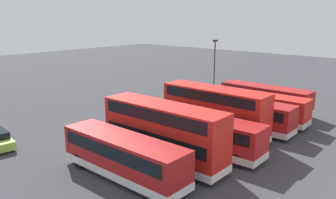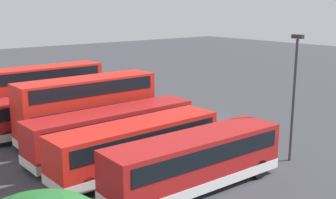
# 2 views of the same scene
# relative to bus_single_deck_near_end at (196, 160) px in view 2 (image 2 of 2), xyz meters

# --- Properties ---
(ground_plane) EXTENTS (140.00, 140.00, 0.00)m
(ground_plane) POSITION_rel_bus_single_deck_near_end_xyz_m (11.03, -9.84, -1.62)
(ground_plane) COLOR #38383D
(bus_single_deck_near_end) EXTENTS (2.77, 10.52, 2.95)m
(bus_single_deck_near_end) POSITION_rel_bus_single_deck_near_end_xyz_m (0.00, 0.00, 0.00)
(bus_single_deck_near_end) COLOR #A51919
(bus_single_deck_near_end) RESTS_ON ground
(bus_single_deck_second) EXTENTS (2.89, 10.76, 2.95)m
(bus_single_deck_second) POSITION_rel_bus_single_deck_near_end_xyz_m (3.94, 0.99, 0.00)
(bus_single_deck_second) COLOR red
(bus_single_deck_second) RESTS_ON ground
(bus_single_deck_third) EXTENTS (2.82, 11.67, 2.95)m
(bus_single_deck_third) POSITION_rel_bus_single_deck_near_end_xyz_m (7.42, 0.50, 0.00)
(bus_single_deck_third) COLOR #A51919
(bus_single_deck_third) RESTS_ON ground
(bus_double_decker_fourth) EXTENTS (2.62, 10.16, 4.55)m
(bus_double_decker_fourth) POSITION_rel_bus_single_deck_near_end_xyz_m (11.01, 0.41, 0.83)
(bus_double_decker_fourth) COLOR red
(bus_double_decker_fourth) RESTS_ON ground
(bus_single_deck_fifth) EXTENTS (2.95, 11.60, 2.95)m
(bus_single_deck_fifth) POSITION_rel_bus_single_deck_near_end_xyz_m (14.53, 1.10, 0.00)
(bus_single_deck_fifth) COLOR #A51919
(bus_single_deck_fifth) RESTS_ON ground
(bus_double_decker_sixth) EXTENTS (2.78, 10.39, 4.55)m
(bus_double_decker_sixth) POSITION_rel_bus_single_deck_near_end_xyz_m (18.35, 0.80, 0.83)
(bus_double_decker_sixth) COLOR red
(bus_double_decker_sixth) RESTS_ON ground
(bus_single_deck_seventh) EXTENTS (2.66, 10.22, 2.95)m
(bus_single_deck_seventh) POSITION_rel_bus_single_deck_near_end_xyz_m (22.04, 0.47, -0.00)
(bus_single_deck_seventh) COLOR #A51919
(bus_single_deck_seventh) RESTS_ON ground
(car_hatchback_silver) EXTENTS (2.24, 4.27, 1.43)m
(car_hatchback_silver) POSITION_rel_bus_single_deck_near_end_xyz_m (25.45, -11.80, -0.92)
(car_hatchback_silver) COLOR #A5D14C
(car_hatchback_silver) RESTS_ON ground
(lamp_post_tall) EXTENTS (0.70, 0.30, 7.86)m
(lamp_post_tall) POSITION_rel_bus_single_deck_near_end_xyz_m (-0.59, -7.48, 2.99)
(lamp_post_tall) COLOR #38383D
(lamp_post_tall) RESTS_ON ground
(waste_bin_yellow) EXTENTS (0.60, 0.60, 0.95)m
(waste_bin_yellow) POSITION_rel_bus_single_deck_near_end_xyz_m (11.44, -8.24, -1.15)
(waste_bin_yellow) COLOR #333338
(waste_bin_yellow) RESTS_ON ground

